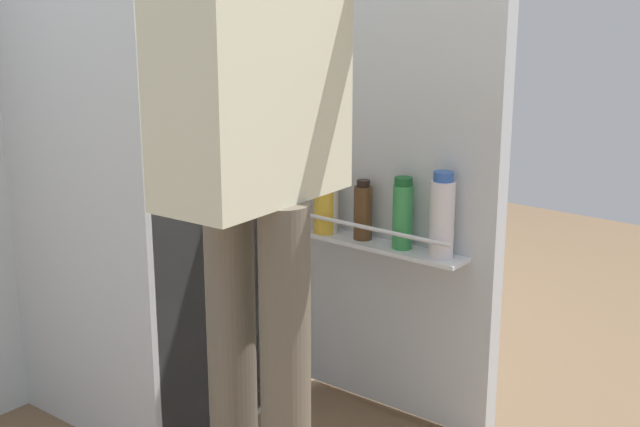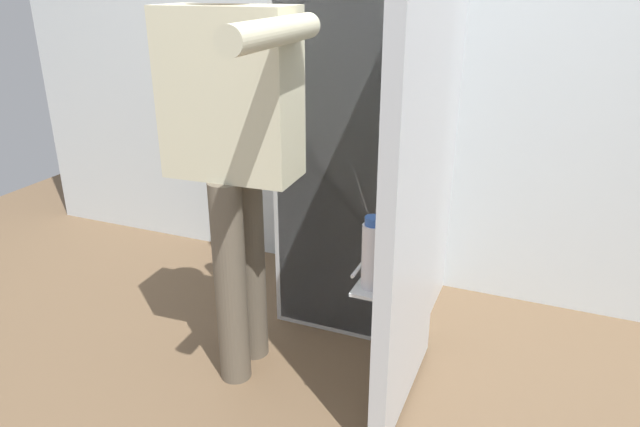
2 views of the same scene
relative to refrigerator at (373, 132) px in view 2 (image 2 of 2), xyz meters
The scene contains 4 objects.
ground_plane 1.00m from the refrigerator, 93.40° to the right, with size 5.84×5.84×0.00m, color brown.
kitchen_wall 0.56m from the refrigerator, 94.10° to the left, with size 4.40×0.10×2.47m, color silver.
refrigerator is the anchor object (origin of this frame).
person 0.69m from the refrigerator, 117.66° to the right, with size 0.57×0.76×1.63m.
Camera 2 is at (0.75, -1.83, 1.47)m, focal length 32.72 mm.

